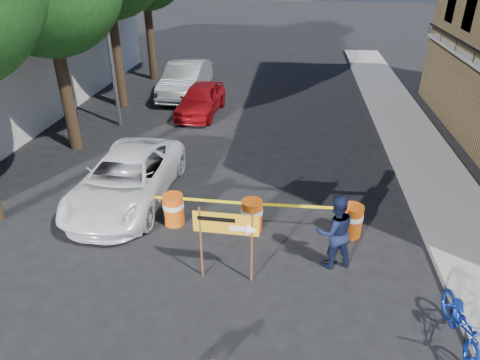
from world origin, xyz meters
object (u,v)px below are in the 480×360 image
(bicycle, at_px, (469,305))
(suv_white, at_px, (127,179))
(barrel_far_left, at_px, (109,206))
(pedestrian, at_px, (335,231))
(barrel_far_right, at_px, (352,220))
(barrel_mid_right, at_px, (252,215))
(sedan_red, at_px, (201,99))
(detour_sign, at_px, (235,230))
(sedan_silver, at_px, (186,79))
(barrel_mid_left, at_px, (174,209))

(bicycle, height_order, suv_white, bicycle)
(barrel_far_left, height_order, suv_white, suv_white)
(pedestrian, bearing_deg, barrel_far_right, -133.24)
(barrel_mid_right, height_order, pedestrian, pedestrian)
(sedan_red, bearing_deg, pedestrian, -58.52)
(detour_sign, height_order, sedan_silver, detour_sign)
(sedan_silver, bearing_deg, barrel_far_right, -57.29)
(barrel_mid_left, relative_size, suv_white, 0.17)
(barrel_mid_right, relative_size, detour_sign, 0.48)
(suv_white, bearing_deg, pedestrian, -20.24)
(pedestrian, distance_m, suv_white, 6.36)
(barrel_mid_right, relative_size, bicycle, 0.45)
(barrel_mid_left, xyz_separation_m, suv_white, (-1.70, 1.06, 0.26))
(barrel_far_left, xyz_separation_m, suv_white, (0.14, 1.14, 0.26))
(barrel_far_left, xyz_separation_m, barrel_mid_right, (4.01, 0.05, 0.00))
(barrel_mid_right, height_order, detour_sign, detour_sign)
(barrel_far_left, bearing_deg, bicycle, -21.37)
(barrel_mid_left, bearing_deg, pedestrian, -16.30)
(pedestrian, xyz_separation_m, suv_white, (-5.93, 2.30, -0.23))
(bicycle, relative_size, sedan_red, 0.49)
(barrel_mid_left, relative_size, bicycle, 0.45)
(barrel_mid_left, relative_size, sedan_silver, 0.17)
(bicycle, xyz_separation_m, sedan_red, (-7.60, 12.30, -0.30))
(barrel_mid_right, xyz_separation_m, suv_white, (-3.87, 1.10, 0.26))
(detour_sign, xyz_separation_m, pedestrian, (2.25, 0.83, -0.43))
(barrel_mid_left, height_order, barrel_far_right, same)
(sedan_silver, bearing_deg, barrel_mid_right, -67.73)
(barrel_mid_left, bearing_deg, sedan_silver, 101.79)
(barrel_mid_right, relative_size, sedan_red, 0.22)
(sedan_red, xyz_separation_m, sedan_silver, (-1.36, 2.72, 0.16))
(barrel_far_right, distance_m, suv_white, 6.59)
(barrel_far_right, height_order, sedan_silver, sedan_silver)
(barrel_mid_left, height_order, suv_white, suv_white)
(barrel_mid_left, bearing_deg, detour_sign, -46.13)
(bicycle, relative_size, sedan_silver, 0.39)
(barrel_far_right, relative_size, pedestrian, 0.47)
(bicycle, distance_m, sedan_silver, 17.48)
(barrel_far_left, xyz_separation_m, sedan_red, (0.76, 9.03, 0.23))
(barrel_mid_right, height_order, sedan_silver, sedan_silver)
(barrel_mid_right, height_order, sedan_red, sedan_red)
(pedestrian, distance_m, bicycle, 3.12)
(barrel_mid_right, relative_size, sedan_silver, 0.17)
(sedan_silver, bearing_deg, barrel_far_left, -86.30)
(bicycle, bearing_deg, detour_sign, 163.24)
(barrel_mid_right, height_order, bicycle, bicycle)
(detour_sign, xyz_separation_m, suv_white, (-3.68, 3.13, -0.65))
(barrel_mid_right, xyz_separation_m, pedestrian, (2.06, -1.20, 0.48))
(barrel_mid_left, bearing_deg, sedan_red, 96.87)
(barrel_far_right, xyz_separation_m, bicycle, (1.71, -3.39, 0.53))
(bicycle, distance_m, sedan_red, 14.46)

